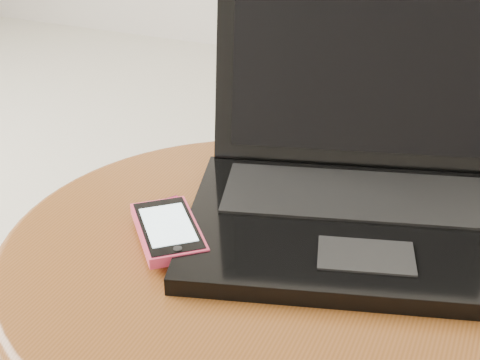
% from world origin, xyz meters
% --- Properties ---
extents(table, '(0.56, 0.56, 0.44)m').
position_xyz_m(table, '(0.10, 0.07, 0.35)').
color(table, '#552E12').
rests_on(table, ground).
extents(laptop, '(0.45, 0.41, 0.25)m').
position_xyz_m(laptop, '(0.19, 0.18, 0.49)').
color(laptop, black).
rests_on(laptop, table).
extents(phone_black, '(0.11, 0.10, 0.01)m').
position_xyz_m(phone_black, '(0.00, 0.07, 0.45)').
color(phone_black, black).
rests_on(phone_black, table).
extents(phone_pink, '(0.12, 0.13, 0.01)m').
position_xyz_m(phone_pink, '(0.01, 0.04, 0.46)').
color(phone_pink, '#EF3E64').
rests_on(phone_pink, phone_black).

